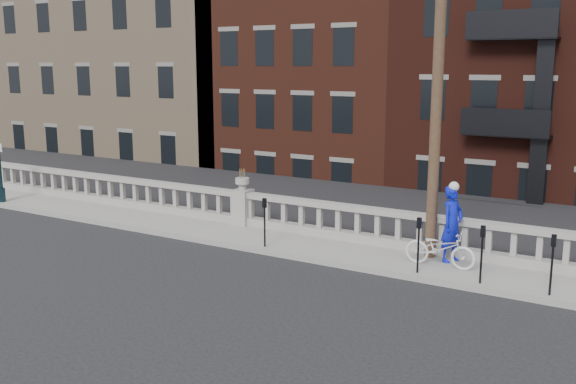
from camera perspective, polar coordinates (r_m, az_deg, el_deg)
name	(u,v)px	position (r m, az deg, el deg)	size (l,w,h in m)	color
ground	(157,261)	(17.35, -11.55, -5.99)	(120.00, 120.00, 0.00)	black
sidewalk	(225,233)	(19.54, -5.62, -3.63)	(32.00, 2.20, 0.15)	gray
balustrade	(243,209)	(20.16, -4.04, -1.49)	(28.00, 0.34, 1.03)	gray
planter_pedestal	(243,203)	(20.11, -4.05, -0.96)	(0.55, 0.55, 1.76)	gray
lower_level	(448,110)	(36.86, 14.07, 7.10)	(80.00, 44.00, 20.80)	#605E59
utility_pole	(439,58)	(16.54, 13.24, 11.52)	(1.60, 0.28, 10.00)	#422D1E
parking_meter_a	(265,217)	(17.53, -2.09, -2.21)	(0.10, 0.09, 1.36)	black
parking_meter_b	(419,239)	(15.65, 11.53, -4.09)	(0.10, 0.09, 1.36)	black
parking_meter_c	(482,248)	(15.24, 16.86, -4.76)	(0.10, 0.09, 1.36)	black
parking_meter_d	(552,258)	(14.97, 22.45, -5.43)	(0.10, 0.09, 1.36)	black
bicycle	(440,248)	(16.35, 13.36, -4.89)	(0.62, 1.76, 0.93)	white
cyclist	(452,224)	(16.72, 14.38, -2.76)	(0.71, 0.47, 1.95)	#0C17B8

